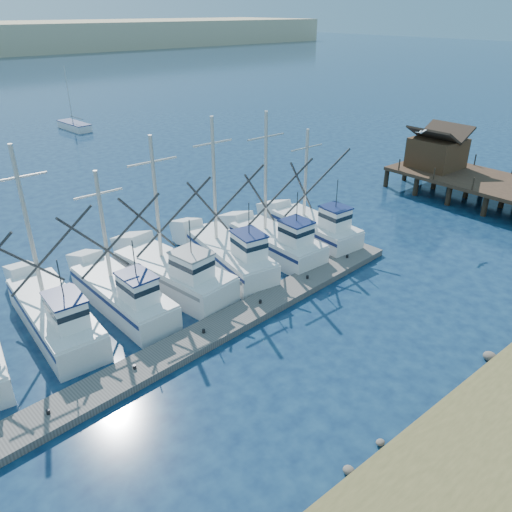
{
  "coord_description": "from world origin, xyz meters",
  "views": [
    {
      "loc": [
        -19.37,
        -11.63,
        15.02
      ],
      "look_at": [
        -3.04,
        8.0,
        2.27
      ],
      "focal_mm": 35.0,
      "sensor_mm": 36.0,
      "label": 1
    }
  ],
  "objects": [
    {
      "name": "trawler_fleet",
      "position": [
        -7.44,
        10.8,
        0.97
      ],
      "size": [
        28.73,
        8.71,
        9.47
      ],
      "color": "silver",
      "rests_on": "ground"
    },
    {
      "name": "sailboat_near",
      "position": [
        5.62,
        57.34,
        0.49
      ],
      "size": [
        2.57,
        6.37,
        8.1
      ],
      "rotation": [
        0.0,
        0.0,
        0.1
      ],
      "color": "silver",
      "rests_on": "ground"
    },
    {
      "name": "flying_gull",
      "position": [
        13.03,
        8.62,
        6.95
      ],
      "size": [
        1.23,
        0.22,
        0.22
      ],
      "color": "white",
      "rests_on": "ground"
    },
    {
      "name": "timber_pier",
      "position": [
        21.5,
        8.46,
        2.57
      ],
      "size": [
        7.0,
        20.0,
        8.0
      ],
      "color": "black",
      "rests_on": "ground"
    },
    {
      "name": "ground",
      "position": [
        0.0,
        0.0,
        0.0
      ],
      "size": [
        500.0,
        500.0,
        0.0
      ],
      "primitive_type": "plane",
      "color": "#0C1C37",
      "rests_on": "ground"
    },
    {
      "name": "floating_dock",
      "position": [
        -8.16,
        5.95,
        0.2
      ],
      "size": [
        29.41,
        4.29,
        0.39
      ],
      "primitive_type": "cube",
      "rotation": [
        0.0,
        0.0,
        0.08
      ],
      "color": "#605C56",
      "rests_on": "ground"
    }
  ]
}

